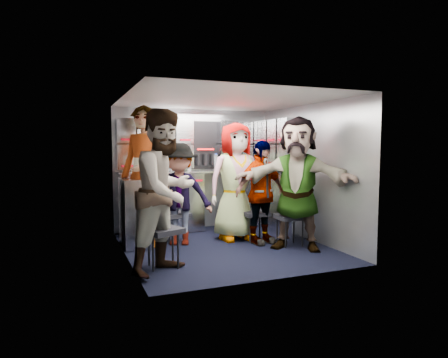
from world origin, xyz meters
name	(u,v)px	position (x,y,z in m)	size (l,w,h in m)	color
floor	(225,247)	(0.00, 0.00, 0.00)	(3.00, 3.00, 0.00)	black
wall_back	(194,169)	(0.00, 1.50, 1.05)	(2.80, 0.04, 2.10)	#8E939B
wall_left	(125,178)	(-1.40, 0.00, 1.05)	(0.04, 3.00, 2.10)	#8E939B
wall_right	(309,172)	(1.40, 0.00, 1.05)	(0.04, 3.00, 2.10)	#8E939B
ceiling	(225,100)	(0.00, 0.00, 2.10)	(2.80, 3.00, 0.02)	silver
cart_bank_back	(198,202)	(0.00, 1.29, 0.49)	(2.68, 0.38, 0.99)	#8F939D
cart_bank_left	(135,212)	(-1.19, 0.56, 0.49)	(0.38, 0.76, 0.99)	#8F939D
counter	(198,172)	(0.00, 1.29, 1.01)	(2.68, 0.42, 0.03)	#B7BABF
locker_bank_back	(196,144)	(0.00, 1.35, 1.49)	(2.68, 0.28, 0.82)	#8F939D
locker_bank_right	(278,144)	(1.25, 0.70, 1.49)	(0.28, 1.00, 0.82)	#8F939D
right_cabinet	(281,203)	(1.25, 0.60, 0.50)	(0.28, 1.20, 1.00)	#8F939D
coffee_niche	(205,145)	(0.18, 1.41, 1.47)	(0.46, 0.16, 0.84)	black
red_latch_strip	(201,180)	(0.00, 1.09, 0.88)	(2.60, 0.02, 0.03)	#B40416
jump_seat_near_left	(163,233)	(-1.05, -0.62, 0.42)	(0.52, 0.50, 0.48)	black
jump_seat_mid_left	(176,216)	(-0.57, 0.59, 0.39)	(0.43, 0.41, 0.44)	black
jump_seat_center	(231,214)	(0.34, 0.59, 0.36)	(0.37, 0.36, 0.41)	black
jump_seat_mid_right	(255,215)	(0.57, 0.20, 0.40)	(0.39, 0.37, 0.45)	black
jump_seat_near_right	(290,218)	(0.92, -0.26, 0.40)	(0.41, 0.39, 0.45)	black
attendant_standing	(145,176)	(-1.05, 0.53, 1.02)	(0.75, 0.49, 2.05)	black
attendant_arc_a	(166,191)	(-1.05, -0.80, 0.94)	(0.91, 0.71, 1.88)	black
attendant_arc_b	(179,194)	(-0.57, 0.41, 0.75)	(0.97, 0.56, 1.50)	black
attendant_arc_c	(236,181)	(0.34, 0.41, 0.91)	(0.89, 0.58, 1.82)	black
attendant_arc_d	(261,192)	(0.57, 0.02, 0.77)	(0.90, 0.38, 1.54)	black
attendant_arc_e	(297,183)	(0.92, -0.44, 0.94)	(1.74, 0.56, 1.88)	black
bottle_left	(156,165)	(-0.73, 1.24, 1.14)	(0.06, 0.06, 0.23)	white
bottle_mid	(189,164)	(-0.17, 1.24, 1.15)	(0.07, 0.07, 0.25)	white
bottle_right	(216,163)	(0.32, 1.24, 1.17)	(0.06, 0.06, 0.28)	white
cup_left	(148,169)	(-0.86, 1.23, 1.08)	(0.08, 0.08, 0.10)	tan
cup_right	(247,167)	(0.91, 1.23, 1.09)	(0.08, 0.08, 0.11)	tan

